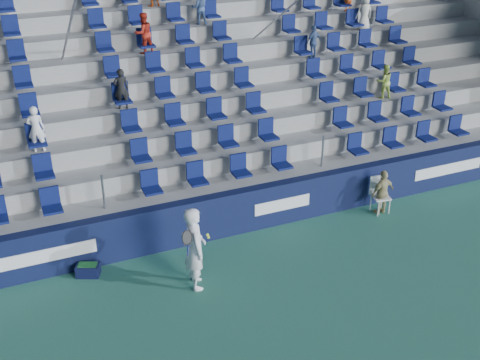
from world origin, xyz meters
name	(u,v)px	position (x,y,z in m)	size (l,w,h in m)	color
ground	(282,304)	(0.00, 0.00, 0.00)	(70.00, 70.00, 0.00)	#307158
sponsor_wall	(228,214)	(0.00, 3.15, 0.60)	(24.00, 0.32, 1.20)	#0F1639
grandstand	(166,97)	(0.00, 8.24, 2.14)	(24.00, 8.17, 6.63)	#969691
tennis_player	(195,248)	(-1.49, 1.39, 1.00)	(0.70, 0.80, 2.00)	silver
line_judge_chair	(379,192)	(4.32, 2.66, 0.59)	(0.52, 0.53, 1.03)	white
line_judge	(383,192)	(4.32, 2.50, 0.65)	(0.76, 0.32, 1.30)	tan
ball_bin	(88,269)	(-3.69, 2.75, 0.16)	(0.62, 0.53, 0.30)	#0E1235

